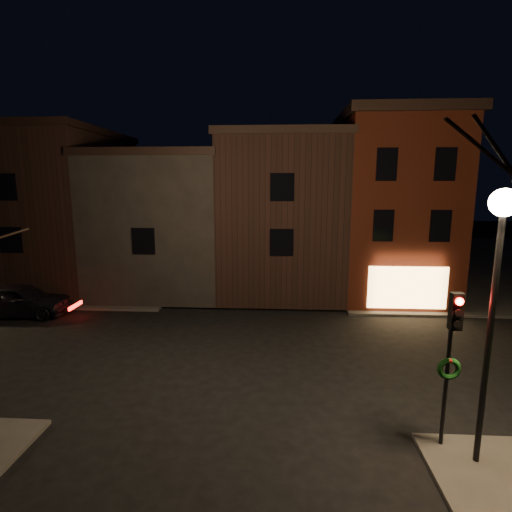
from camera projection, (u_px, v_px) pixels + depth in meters
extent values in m
plane|color=black|center=(243.00, 354.00, 15.91)|extent=(120.00, 120.00, 0.00)
cube|color=#2D2B28|center=(496.00, 262.00, 34.35)|extent=(30.00, 30.00, 0.12)
cube|color=#2D2B28|center=(47.00, 257.00, 36.74)|extent=(30.00, 30.00, 0.12)
cube|color=#4D190D|center=(390.00, 210.00, 23.85)|extent=(6.00, 8.00, 10.00)
cube|color=black|center=(396.00, 119.00, 22.91)|extent=(6.50, 8.50, 0.50)
cube|color=#FAC070|center=(407.00, 288.00, 20.54)|extent=(4.00, 0.12, 2.20)
cube|color=black|center=(282.00, 217.00, 25.31)|extent=(7.00, 10.00, 9.00)
cube|color=black|center=(282.00, 140.00, 24.47)|extent=(7.30, 10.30, 0.40)
cube|color=black|center=(169.00, 224.00, 25.83)|extent=(7.50, 10.00, 8.00)
cube|color=black|center=(167.00, 157.00, 25.08)|extent=(7.80, 10.30, 0.40)
cube|color=black|center=(60.00, 212.00, 26.13)|extent=(7.00, 10.00, 9.50)
cube|color=black|center=(53.00, 134.00, 25.24)|extent=(7.30, 10.30, 0.40)
cylinder|color=black|center=(489.00, 343.00, 9.09)|extent=(0.14, 0.14, 6.00)
sphere|color=#FFD18C|center=(504.00, 202.00, 8.53)|extent=(0.60, 0.60, 0.60)
cylinder|color=black|center=(447.00, 371.00, 9.90)|extent=(0.10, 0.10, 4.00)
cube|color=black|center=(456.00, 311.00, 9.44)|extent=(0.28, 0.22, 0.90)
cylinder|color=#FF0C07|center=(459.00, 301.00, 9.27)|extent=(0.18, 0.06, 0.18)
cylinder|color=black|center=(458.00, 313.00, 9.32)|extent=(0.18, 0.06, 0.18)
cylinder|color=black|center=(457.00, 324.00, 9.37)|extent=(0.18, 0.06, 0.18)
torus|color=#0C380F|center=(449.00, 369.00, 9.79)|extent=(0.58, 0.14, 0.58)
sphere|color=#990C0C|center=(450.00, 361.00, 9.73)|extent=(0.12, 0.12, 0.12)
imported|color=black|center=(19.00, 300.00, 20.36)|extent=(5.12, 2.38, 1.70)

